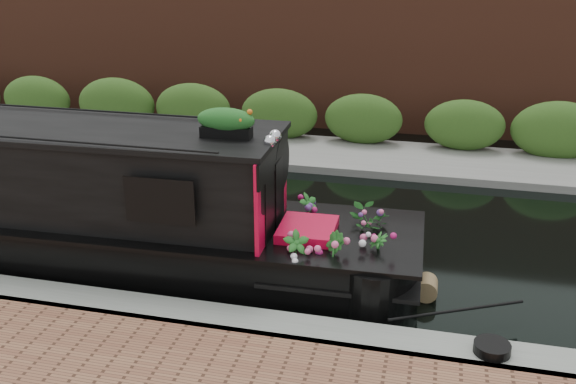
# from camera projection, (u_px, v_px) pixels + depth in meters

# --- Properties ---
(ground) EXTENTS (80.00, 80.00, 0.00)m
(ground) POSITION_uv_depth(u_px,v_px,m) (205.00, 222.00, 11.62)
(ground) COLOR black
(ground) RESTS_ON ground
(near_bank_coping) EXTENTS (40.00, 0.60, 0.50)m
(near_bank_coping) POSITION_uv_depth(u_px,v_px,m) (119.00, 318.00, 8.63)
(near_bank_coping) COLOR gray
(near_bank_coping) RESTS_ON ground
(far_bank_path) EXTENTS (40.00, 2.40, 0.34)m
(far_bank_path) POSITION_uv_depth(u_px,v_px,m) (266.00, 153.00, 15.43)
(far_bank_path) COLOR gray
(far_bank_path) RESTS_ON ground
(far_hedge) EXTENTS (40.00, 1.10, 2.80)m
(far_hedge) POSITION_uv_depth(u_px,v_px,m) (276.00, 143.00, 16.24)
(far_hedge) COLOR #31561C
(far_hedge) RESTS_ON ground
(far_brick_wall) EXTENTS (40.00, 1.00, 8.00)m
(far_brick_wall) POSITION_uv_depth(u_px,v_px,m) (295.00, 122.00, 18.15)
(far_brick_wall) COLOR #5C2E1F
(far_brick_wall) RESTS_ON ground
(narrowboat) EXTENTS (12.00, 2.41, 2.82)m
(narrowboat) POSITION_uv_depth(u_px,v_px,m) (25.00, 204.00, 10.23)
(narrowboat) COLOR black
(narrowboat) RESTS_ON ground
(rope_fender) EXTENTS (0.32, 0.35, 0.32)m
(rope_fender) POSITION_uv_depth(u_px,v_px,m) (426.00, 287.00, 9.08)
(rope_fender) COLOR olive
(rope_fender) RESTS_ON ground
(coiled_mooring_rope) EXTENTS (0.43, 0.43, 0.12)m
(coiled_mooring_rope) POSITION_uv_depth(u_px,v_px,m) (492.00, 348.00, 7.47)
(coiled_mooring_rope) COLOR black
(coiled_mooring_rope) RESTS_ON near_bank_coping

